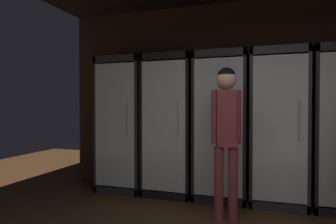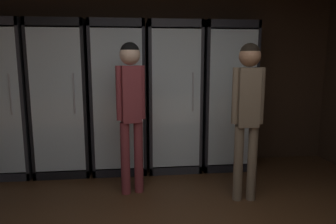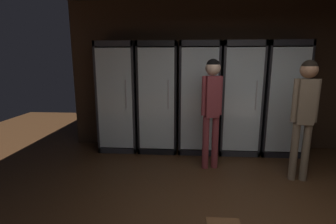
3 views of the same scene
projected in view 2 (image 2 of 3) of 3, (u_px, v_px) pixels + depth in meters
The scene contains 8 objects.
wall_back at pixel (156, 68), 4.50m from camera, with size 6.00×0.06×2.80m, color #382619.
cooler_far_left at pixel (4, 101), 4.06m from camera, with size 0.70×0.58×2.03m.
cooler_left at pixel (63, 100), 4.15m from camera, with size 0.70×0.58×2.03m.
cooler_center at pixel (119, 100), 4.23m from camera, with size 0.70×0.58×2.03m.
cooler_right at pixel (173, 98), 4.31m from camera, with size 0.70×0.58×2.03m.
cooler_far_right at pixel (225, 98), 4.40m from camera, with size 0.70×0.58×2.03m.
shopper_near at pixel (131, 100), 3.44m from camera, with size 0.32×0.23×1.71m.
shopper_far at pixel (248, 102), 3.26m from camera, with size 0.34×0.22×1.70m.
Camera 2 is at (-0.34, -1.50, 1.54)m, focal length 33.24 mm.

